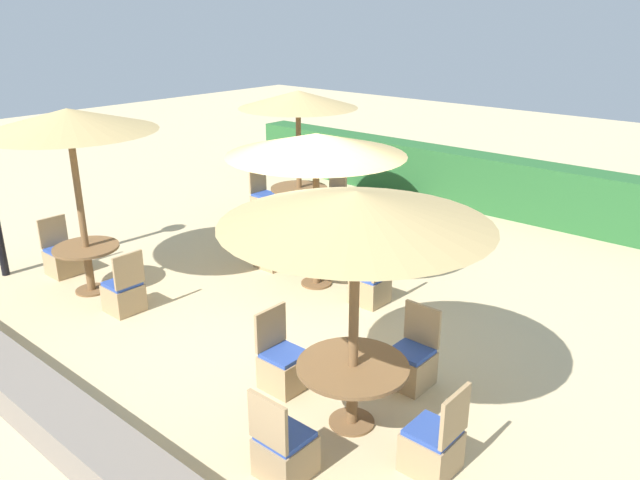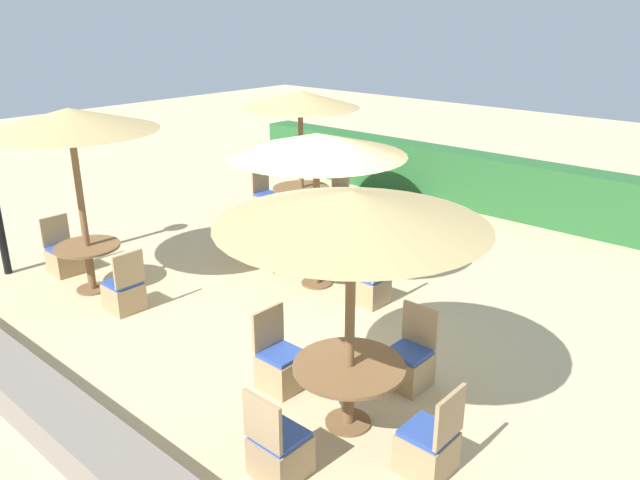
# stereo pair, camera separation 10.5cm
# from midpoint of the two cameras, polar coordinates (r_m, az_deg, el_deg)

# --- Properties ---
(ground_plane) EXTENTS (40.00, 40.00, 0.00)m
(ground_plane) POSITION_cam_midpoint_polar(r_m,az_deg,el_deg) (9.06, -2.84, -6.35)
(ground_plane) COLOR #D1BA8C
(hedge_row) EXTENTS (13.00, 0.70, 1.17)m
(hedge_row) POSITION_cam_midpoint_polar(r_m,az_deg,el_deg) (13.70, 15.37, 4.92)
(hedge_row) COLOR #28602D
(hedge_row) RESTS_ON ground_plane
(stone_border) EXTENTS (10.00, 0.56, 0.39)m
(stone_border) POSITION_cam_midpoint_polar(r_m,az_deg,el_deg) (7.19, -23.77, -14.21)
(stone_border) COLOR slate
(stone_border) RESTS_ON ground_plane
(parasol_center) EXTENTS (2.67, 2.67, 2.38)m
(parasol_center) POSITION_cam_midpoint_polar(r_m,az_deg,el_deg) (9.16, -0.70, 8.68)
(parasol_center) COLOR brown
(parasol_center) RESTS_ON ground_plane
(round_table_center) EXTENTS (1.07, 1.07, 0.74)m
(round_table_center) POSITION_cam_midpoint_polar(r_m,az_deg,el_deg) (9.62, -0.66, -0.87)
(round_table_center) COLOR brown
(round_table_center) RESTS_ON ground_plane
(patio_chair_center_north) EXTENTS (0.46, 0.46, 0.93)m
(patio_chair_center_north) POSITION_cam_midpoint_polar(r_m,az_deg,el_deg) (10.52, 3.03, -0.87)
(patio_chair_center_north) COLOR tan
(patio_chair_center_north) RESTS_ON ground_plane
(patio_chair_center_east) EXTENTS (0.46, 0.46, 0.93)m
(patio_chair_center_east) POSITION_cam_midpoint_polar(r_m,az_deg,el_deg) (9.15, 4.35, -4.26)
(patio_chair_center_east) COLOR tan
(patio_chair_center_east) RESTS_ON ground_plane
(patio_chair_center_west) EXTENTS (0.46, 0.46, 0.93)m
(patio_chair_center_west) POSITION_cam_midpoint_polar(r_m,az_deg,el_deg) (10.44, -4.75, -1.07)
(patio_chair_center_west) COLOR tan
(patio_chair_center_west) RESTS_ON ground_plane
(parasol_front_left) EXTENTS (2.46, 2.46, 2.78)m
(parasol_front_left) POSITION_cam_midpoint_polar(r_m,az_deg,el_deg) (9.52, -22.33, 10.02)
(parasol_front_left) COLOR brown
(parasol_front_left) RESTS_ON ground_plane
(round_table_front_left) EXTENTS (0.96, 0.96, 0.73)m
(round_table_front_left) POSITION_cam_midpoint_polar(r_m,az_deg,el_deg) (10.05, -20.78, -1.49)
(round_table_front_left) COLOR brown
(round_table_front_left) RESTS_ON ground_plane
(patio_chair_front_left_west) EXTENTS (0.46, 0.46, 0.93)m
(patio_chair_front_left_west) POSITION_cam_midpoint_polar(r_m,az_deg,el_deg) (10.97, -22.74, -1.58)
(patio_chair_front_left_west) COLOR tan
(patio_chair_front_left_west) RESTS_ON ground_plane
(patio_chair_front_left_east) EXTENTS (0.46, 0.46, 0.93)m
(patio_chair_front_left_east) POSITION_cam_midpoint_polar(r_m,az_deg,el_deg) (9.33, -17.78, -4.75)
(patio_chair_front_left_east) COLOR tan
(patio_chair_front_left_east) RESTS_ON ground_plane
(parasol_front_right) EXTENTS (2.58, 2.58, 2.52)m
(parasol_front_right) POSITION_cam_midpoint_polar(r_m,az_deg,el_deg) (5.72, 2.80, 2.84)
(parasol_front_right) COLOR brown
(parasol_front_right) RESTS_ON ground_plane
(round_table_front_right) EXTENTS (1.15, 1.15, 0.70)m
(round_table_front_right) POSITION_cam_midpoint_polar(r_m,az_deg,el_deg) (6.48, 2.52, -12.34)
(round_table_front_right) COLOR brown
(round_table_front_right) RESTS_ON ground_plane
(patio_chair_front_right_south) EXTENTS (0.46, 0.46, 0.93)m
(patio_chair_front_right_south) POSITION_cam_midpoint_polar(r_m,az_deg,el_deg) (6.05, -3.83, -18.71)
(patio_chair_front_right_south) COLOR tan
(patio_chair_front_right_south) RESTS_ON ground_plane
(patio_chair_front_right_east) EXTENTS (0.46, 0.46, 0.93)m
(patio_chair_front_right_east) POSITION_cam_midpoint_polar(r_m,az_deg,el_deg) (6.17, 9.80, -18.10)
(patio_chair_front_right_east) COLOR tan
(patio_chair_front_right_east) RESTS_ON ground_plane
(patio_chair_front_right_west) EXTENTS (0.46, 0.46, 0.93)m
(patio_chair_front_right_west) POSITION_cam_midpoint_polar(r_m,az_deg,el_deg) (7.23, -3.78, -11.45)
(patio_chair_front_right_west) COLOR tan
(patio_chair_front_right_west) RESTS_ON ground_plane
(patio_chair_front_right_north) EXTENTS (0.46, 0.46, 0.93)m
(patio_chair_front_right_north) POSITION_cam_midpoint_polar(r_m,az_deg,el_deg) (7.34, 7.92, -11.12)
(patio_chair_front_right_north) COLOR tan
(patio_chair_front_right_north) RESTS_ON ground_plane
(parasol_back_left) EXTENTS (2.27, 2.27, 2.63)m
(parasol_back_left) POSITION_cam_midpoint_polar(r_m,az_deg,el_deg) (12.04, -2.27, 12.67)
(parasol_back_left) COLOR brown
(parasol_back_left) RESTS_ON ground_plane
(round_table_back_left) EXTENTS (1.12, 1.12, 0.75)m
(round_table_back_left) POSITION_cam_midpoint_polar(r_m,az_deg,el_deg) (12.42, -2.16, 4.17)
(round_table_back_left) COLOR brown
(round_table_back_left) RESTS_ON ground_plane
(patio_chair_back_left_west) EXTENTS (0.46, 0.46, 0.93)m
(patio_chair_back_left_west) POSITION_cam_midpoint_polar(r_m,az_deg,el_deg) (13.17, -5.30, 3.49)
(patio_chair_back_left_west) COLOR tan
(patio_chair_back_left_west) RESTS_ON ground_plane
(patio_chair_back_left_north) EXTENTS (0.46, 0.46, 0.93)m
(patio_chair_back_left_north) POSITION_cam_midpoint_polar(r_m,az_deg,el_deg) (13.22, 0.88, 3.66)
(patio_chair_back_left_north) COLOR tan
(patio_chair_back_left_north) RESTS_ON ground_plane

